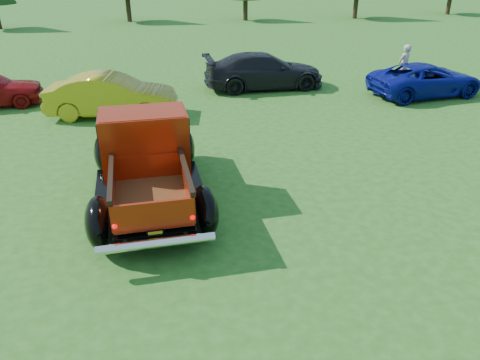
{
  "coord_description": "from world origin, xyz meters",
  "views": [
    {
      "loc": [
        -1.78,
        -8.06,
        5.05
      ],
      "look_at": [
        -0.18,
        0.2,
        0.89
      ],
      "focal_mm": 35.0,
      "sensor_mm": 36.0,
      "label": 1
    }
  ],
  "objects_px": {
    "pickup_truck": "(146,155)",
    "spectator": "(404,66)",
    "show_car_blue": "(426,80)",
    "show_car_yellow": "(112,96)",
    "show_car_grey": "(264,71)"
  },
  "relations": [
    {
      "from": "pickup_truck",
      "to": "spectator",
      "type": "xyz_separation_m",
      "value": [
        10.22,
        7.34,
        -0.06
      ]
    },
    {
      "from": "show_car_blue",
      "to": "spectator",
      "type": "height_order",
      "value": "spectator"
    },
    {
      "from": "pickup_truck",
      "to": "show_car_blue",
      "type": "xyz_separation_m",
      "value": [
        10.52,
        6.11,
        -0.31
      ]
    },
    {
      "from": "show_car_yellow",
      "to": "show_car_blue",
      "type": "bearing_deg",
      "value": -79.21
    },
    {
      "from": "show_car_blue",
      "to": "spectator",
      "type": "distance_m",
      "value": 1.29
    },
    {
      "from": "pickup_truck",
      "to": "show_car_blue",
      "type": "bearing_deg",
      "value": 28.21
    },
    {
      "from": "show_car_grey",
      "to": "show_car_blue",
      "type": "height_order",
      "value": "show_car_grey"
    },
    {
      "from": "show_car_blue",
      "to": "show_car_yellow",
      "type": "bearing_deg",
      "value": 84.55
    },
    {
      "from": "pickup_truck",
      "to": "spectator",
      "type": "bearing_deg",
      "value": 33.76
    },
    {
      "from": "show_car_yellow",
      "to": "show_car_grey",
      "type": "distance_m",
      "value": 6.31
    },
    {
      "from": "show_car_yellow",
      "to": "show_car_blue",
      "type": "relative_size",
      "value": 0.97
    },
    {
      "from": "show_car_grey",
      "to": "spectator",
      "type": "xyz_separation_m",
      "value": [
        5.5,
        -0.99,
        0.16
      ]
    },
    {
      "from": "pickup_truck",
      "to": "show_car_blue",
      "type": "relative_size",
      "value": 1.21
    },
    {
      "from": "pickup_truck",
      "to": "show_car_yellow",
      "type": "relative_size",
      "value": 1.25
    },
    {
      "from": "show_car_yellow",
      "to": "show_car_blue",
      "type": "distance_m",
      "value": 11.6
    }
  ]
}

